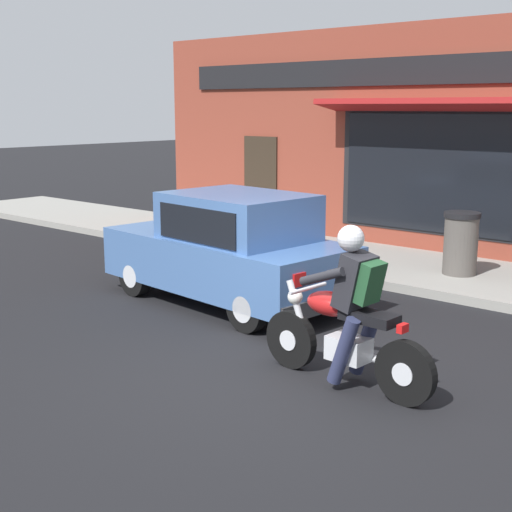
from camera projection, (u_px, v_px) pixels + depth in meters
The scene contains 7 objects.
ground_plane at pixel (267, 377), 7.31m from camera, with size 80.00×80.00×0.00m, color black.
sidewalk_curb at pixel (321, 254), 13.04m from camera, with size 2.60×22.00×0.14m, color gray.
storefront_building at pixel (405, 140), 13.26m from camera, with size 1.25×11.89×4.20m.
motorcycle_with_rider at pixel (347, 320), 6.96m from camera, with size 0.57×2.02×1.62m.
car_hatchback at pixel (229, 250), 9.91m from camera, with size 1.99×3.92×1.57m.
trash_bin at pixel (461, 243), 11.11m from camera, with size 0.56×0.56×0.98m.
traffic_cone at pixel (174, 211), 16.00m from camera, with size 0.36×0.36×0.60m.
Camera 1 is at (-5.31, -4.40, 2.72)m, focal length 50.00 mm.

